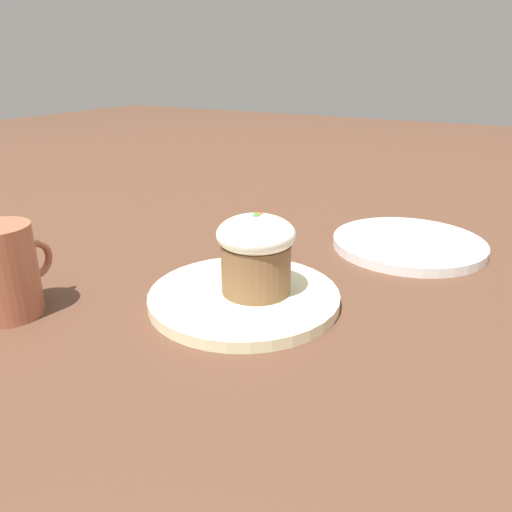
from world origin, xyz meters
TOP-DOWN VIEW (x-y plane):
  - ground_plane at (0.00, 0.00)m, footprint 4.00×4.00m
  - dessert_plate at (0.00, 0.00)m, footprint 0.23×0.23m
  - carrot_cake at (0.01, -0.01)m, footprint 0.09×0.09m
  - spoon at (-0.00, 0.02)m, footprint 0.04×0.12m
  - coffee_cup at (-0.16, 0.22)m, footprint 0.10×0.07m
  - side_plate at (0.29, -0.13)m, footprint 0.23×0.23m

SIDE VIEW (x-z plane):
  - ground_plane at x=0.00m, z-range 0.00..0.00m
  - dessert_plate at x=0.00m, z-range 0.00..0.01m
  - side_plate at x=0.29m, z-range 0.00..0.01m
  - spoon at x=0.00m, z-range 0.01..0.02m
  - coffee_cup at x=-0.16m, z-range 0.00..0.11m
  - carrot_cake at x=0.01m, z-range 0.02..0.11m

